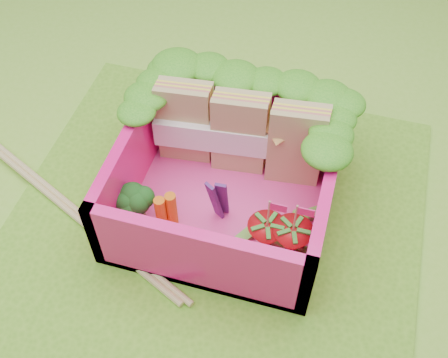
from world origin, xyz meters
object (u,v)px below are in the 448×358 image
sandwich_stack (241,133)px  broccoli (134,202)px  bento_box (227,177)px  strawberry_right (291,241)px  chopsticks (54,195)px  strawberry_left (266,236)px

sandwich_stack → broccoli: size_ratio=3.66×
bento_box → strawberry_right: bearing=-30.7°
strawberry_right → chopsticks: bearing=179.4°
broccoli → strawberry_right: strawberry_right is taller
strawberry_right → sandwich_stack: bearing=128.3°
sandwich_stack → chopsticks: (-1.13, -0.58, -0.33)m
chopsticks → strawberry_left: bearing=-0.9°
strawberry_left → sandwich_stack: bearing=117.9°
strawberry_left → chopsticks: 1.45m
bento_box → strawberry_left: 0.45m
sandwich_stack → broccoli: 0.81m
broccoli → chopsticks: bearing=176.5°
bento_box → broccoli: bento_box is taller
broccoli → sandwich_stack: bearing=50.2°
sandwich_stack → strawberry_right: bearing=-51.7°
bento_box → strawberry_left: (0.32, -0.29, -0.10)m
bento_box → broccoli: (-0.51, -0.30, -0.05)m
bento_box → sandwich_stack: bearing=89.0°
sandwich_stack → strawberry_right: size_ratio=2.34×
broccoli → strawberry_left: size_ratio=0.65×
chopsticks → sandwich_stack: bearing=27.2°
bento_box → chopsticks: 1.18m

